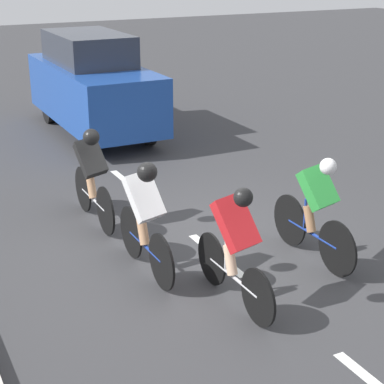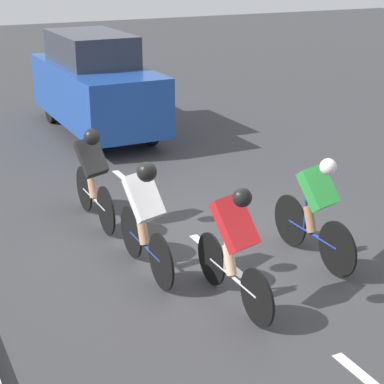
{
  "view_description": "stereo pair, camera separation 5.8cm",
  "coord_description": "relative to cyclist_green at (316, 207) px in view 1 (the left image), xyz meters",
  "views": [
    {
      "loc": [
        3.75,
        6.96,
        3.75
      ],
      "look_at": [
        0.36,
        0.29,
        0.95
      ],
      "focal_mm": 60.0,
      "sensor_mm": 36.0,
      "label": 1
    },
    {
      "loc": [
        3.7,
        6.98,
        3.75
      ],
      "look_at": [
        0.36,
        0.29,
        0.95
      ],
      "focal_mm": 60.0,
      "sensor_mm": 36.0,
      "label": 2
    }
  ],
  "objects": [
    {
      "name": "cyclist_green",
      "position": [
        0.0,
        0.0,
        0.0
      ],
      "size": [
        0.41,
        1.71,
        1.47
      ],
      "color": "black",
      "rests_on": "ground"
    },
    {
      "name": "ground_plane",
      "position": [
        1.02,
        -1.0,
        -0.76
      ],
      "size": [
        60.0,
        60.0,
        0.0
      ],
      "primitive_type": "plane",
      "color": "#38383A"
    },
    {
      "name": "cyclist_black",
      "position": [
        2.12,
        -2.44,
        0.03
      ],
      "size": [
        0.41,
        1.7,
        1.5
      ],
      "color": "black",
      "rests_on": "ground"
    },
    {
      "name": "lane_stripe_mid",
      "position": [
        1.02,
        -0.72,
        -0.75
      ],
      "size": [
        0.12,
        1.4,
        0.01
      ],
      "primitive_type": "cube",
      "color": "white",
      "rests_on": "ground"
    },
    {
      "name": "cyclist_red",
      "position": [
        1.48,
        0.51,
        0.03
      ],
      "size": [
        0.42,
        1.67,
        1.51
      ],
      "color": "black",
      "rests_on": "ground"
    },
    {
      "name": "support_car",
      "position": [
        0.44,
        -7.31,
        0.32
      ],
      "size": [
        1.7,
        4.45,
        2.15
      ],
      "color": "black",
      "rests_on": "ground"
    },
    {
      "name": "cyclist_white",
      "position": [
        2.06,
        -0.63,
        0.06
      ],
      "size": [
        0.4,
        1.65,
        1.54
      ],
      "color": "black",
      "rests_on": "ground"
    },
    {
      "name": "lane_stripe_far",
      "position": [
        1.02,
        -3.92,
        -0.75
      ],
      "size": [
        0.12,
        1.4,
        0.01
      ],
      "primitive_type": "cube",
      "color": "white",
      "rests_on": "ground"
    }
  ]
}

